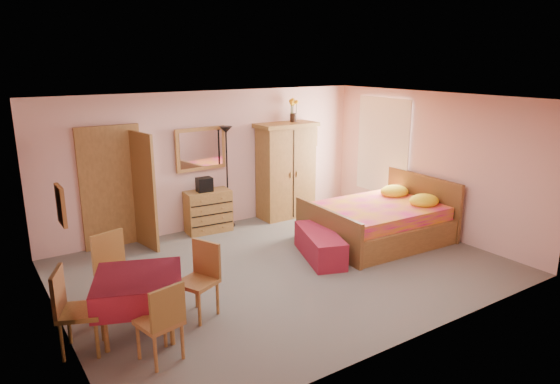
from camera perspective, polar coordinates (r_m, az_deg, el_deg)
floor at (r=7.88m, az=0.61°, el=-8.69°), size 6.50×6.50×0.00m
ceiling at (r=7.24m, az=0.67°, el=10.53°), size 6.50×6.50×0.00m
wall_back at (r=9.57m, az=-7.84°, el=3.62°), size 6.50×0.10×2.60m
wall_front at (r=5.65m, az=15.11°, el=-4.79°), size 6.50×0.10×2.60m
wall_left at (r=6.29m, az=-24.67°, el=-3.64°), size 0.10×5.00×2.60m
wall_right at (r=9.62m, az=16.88°, el=3.17°), size 0.10×5.00×2.60m
doorway at (r=8.96m, az=-18.67°, el=0.38°), size 1.06×0.12×2.15m
window at (r=10.35m, az=11.69°, el=5.15°), size 0.08×1.40×1.95m
picture_left at (r=5.62m, az=-23.78°, el=-1.41°), size 0.04×0.32×0.42m
picture_back at (r=10.71m, az=3.60°, el=6.30°), size 0.30×0.04×0.40m
chest_of_drawers at (r=9.46m, az=-8.21°, el=-2.19°), size 0.87×0.48×0.79m
wall_mirror at (r=9.37m, az=-9.03°, el=4.89°), size 1.01×0.11×0.80m
stereo at (r=9.29m, az=-8.64°, el=0.85°), size 0.29×0.22×0.26m
floor_lamp at (r=9.56m, az=-6.05°, el=1.67°), size 0.32×0.32×1.95m
wardrobe at (r=10.14m, az=0.67°, el=2.47°), size 1.24×0.64×1.93m
sunflower_vase at (r=10.13m, az=1.52°, el=9.34°), size 0.19×0.19×0.47m
bed at (r=9.04m, az=11.06°, el=-2.21°), size 2.40×1.93×1.07m
bench at (r=8.21m, az=4.57°, el=-6.05°), size 0.91×1.41×0.44m
dining_table at (r=6.25m, az=-15.70°, el=-12.22°), size 1.28×1.28×0.72m
chair_south at (r=5.64m, az=-13.66°, el=-14.15°), size 0.49×0.49×0.91m
chair_north at (r=6.84m, az=-17.98°, el=-8.73°), size 0.56×0.56×1.00m
chair_west at (r=6.03m, az=-21.87°, el=-12.48°), size 0.59×0.59×0.98m
chair_east at (r=6.40m, az=-9.46°, el=-10.06°), size 0.57×0.57×0.95m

